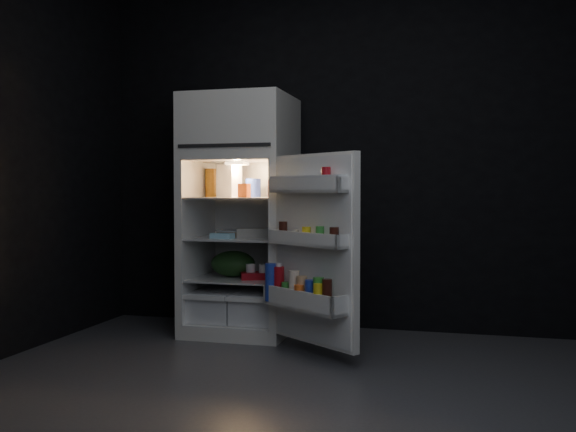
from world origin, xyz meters
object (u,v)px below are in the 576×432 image
(refrigerator, at_px, (241,207))
(fridge_door, at_px, (311,252))
(milk_jug, at_px, (230,181))
(yogurt_tray, at_px, (258,276))
(egg_carton, at_px, (256,233))

(refrigerator, bearing_deg, fridge_door, -41.52)
(milk_jug, xyz_separation_m, yogurt_tray, (0.25, -0.07, -0.69))
(milk_jug, bearing_deg, refrigerator, 45.18)
(refrigerator, relative_size, yogurt_tray, 7.01)
(refrigerator, bearing_deg, egg_carton, -24.94)
(fridge_door, xyz_separation_m, egg_carton, (-0.54, 0.54, 0.08))
(fridge_door, relative_size, milk_jug, 5.08)
(milk_jug, relative_size, egg_carton, 0.83)
(refrigerator, height_order, yogurt_tray, refrigerator)
(milk_jug, relative_size, yogurt_tray, 0.95)
(refrigerator, height_order, egg_carton, refrigerator)
(egg_carton, bearing_deg, yogurt_tray, -77.02)
(yogurt_tray, bearing_deg, egg_carton, 102.32)
(milk_jug, height_order, yogurt_tray, milk_jug)
(milk_jug, distance_m, egg_carton, 0.44)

